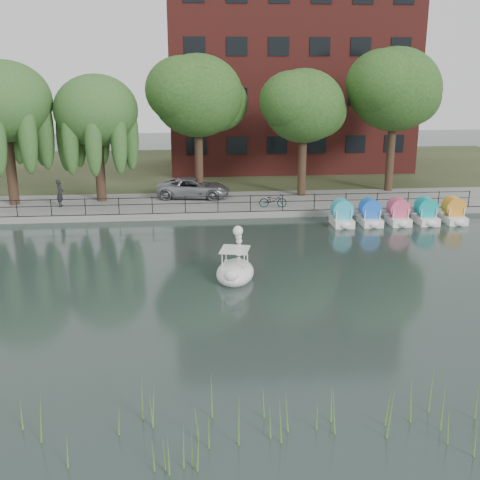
{
  "coord_description": "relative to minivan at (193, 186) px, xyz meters",
  "views": [
    {
      "loc": [
        -1.96,
        -22.63,
        9.26
      ],
      "look_at": [
        0.5,
        4.0,
        1.3
      ],
      "focal_mm": 45.0,
      "sensor_mm": 36.0,
      "label": 1
    }
  ],
  "objects": [
    {
      "name": "willow_left",
      "position": [
        -11.57,
        -0.83,
        5.69
      ],
      "size": [
        5.88,
        5.88,
        9.01
      ],
      "color": "#473323",
      "rests_on": "promenade"
    },
    {
      "name": "broadleaf_right",
      "position": [
        7.43,
        0.17,
        5.21
      ],
      "size": [
        5.4,
        5.4,
        8.32
      ],
      "color": "#473323",
      "rests_on": "promenade"
    },
    {
      "name": "broadleaf_far",
      "position": [
        13.93,
        1.17,
        6.22
      ],
      "size": [
        6.3,
        6.3,
        9.71
      ],
      "color": "#473323",
      "rests_on": "promenade"
    },
    {
      "name": "railing",
      "position": [
        1.43,
        -4.08,
        -0.04
      ],
      "size": [
        32.0,
        0.05,
        1.0
      ],
      "color": "black",
      "rests_on": "promenade"
    },
    {
      "name": "willow_mid",
      "position": [
        -6.07,
        -0.33,
        5.07
      ],
      "size": [
        5.32,
        5.32,
        8.15
      ],
      "color": "#473323",
      "rests_on": "promenade"
    },
    {
      "name": "pedal_boat_row",
      "position": [
        11.97,
        -6.45,
        -0.57
      ],
      "size": [
        7.95,
        1.7,
        1.4
      ],
      "color": "white",
      "rests_on": "ground_plane"
    },
    {
      "name": "promenade",
      "position": [
        1.43,
        -1.33,
        -0.98
      ],
      "size": [
        40.0,
        6.0,
        0.4
      ],
      "primitive_type": "cube",
      "color": "gray",
      "rests_on": "ground_plane"
    },
    {
      "name": "bicycle",
      "position": [
        4.95,
        -3.27,
        -0.28
      ],
      "size": [
        0.7,
        1.75,
        1.0
      ],
      "primitive_type": "imported",
      "rotation": [
        0.0,
        0.0,
        1.51
      ],
      "color": "gray",
      "rests_on": "promenade"
    },
    {
      "name": "ground_plane",
      "position": [
        1.43,
        -17.33,
        -1.18
      ],
      "size": [
        120.0,
        120.0,
        0.0
      ],
      "primitive_type": "plane",
      "color": "#344645"
    },
    {
      "name": "apartment_building",
      "position": [
        8.43,
        12.64,
        8.18
      ],
      "size": [
        20.0,
        10.07,
        18.0
      ],
      "color": "#4C1E16",
      "rests_on": "land_strip"
    },
    {
      "name": "pedestrian",
      "position": [
        -8.46,
        -1.78,
        0.21
      ],
      "size": [
        0.52,
        0.74,
        1.98
      ],
      "primitive_type": "imported",
      "rotation": [
        0.0,
        0.0,
        1.51
      ],
      "color": "black",
      "rests_on": "promenade"
    },
    {
      "name": "land_strip",
      "position": [
        1.43,
        12.67,
        -1.0
      ],
      "size": [
        60.0,
        22.0,
        0.36
      ],
      "primitive_type": "cube",
      "color": "#47512D",
      "rests_on": "ground_plane"
    },
    {
      "name": "minivan",
      "position": [
        0.0,
        0.0,
        0.0
      ],
      "size": [
        3.35,
        5.92,
        1.56
      ],
      "primitive_type": "imported",
      "rotation": [
        0.0,
        0.0,
        1.43
      ],
      "color": "gray",
      "rests_on": "promenade"
    },
    {
      "name": "kerb",
      "position": [
        1.43,
        -4.28,
        -0.98
      ],
      "size": [
        40.0,
        0.25,
        0.4
      ],
      "primitive_type": "cube",
      "color": "gray",
      "rests_on": "ground_plane"
    },
    {
      "name": "broadleaf_center",
      "position": [
        0.43,
        0.67,
        5.88
      ],
      "size": [
        6.0,
        6.0,
        9.25
      ],
      "color": "#473323",
      "rests_on": "promenade"
    },
    {
      "name": "reed_bank",
      "position": [
        3.43,
        -26.83,
        -0.58
      ],
      "size": [
        24.0,
        2.4,
        1.2
      ],
      "color": "#669938",
      "rests_on": "ground_plane"
    },
    {
      "name": "swan_boat",
      "position": [
        1.57,
        -14.93,
        -0.7
      ],
      "size": [
        2.19,
        2.91,
        2.21
      ],
      "rotation": [
        0.0,
        0.0,
        -0.23
      ],
      "color": "white",
      "rests_on": "ground_plane"
    }
  ]
}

